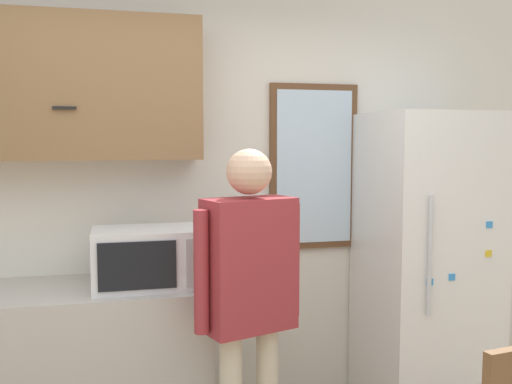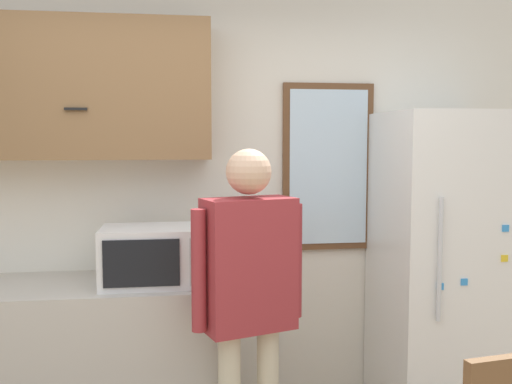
{
  "view_description": "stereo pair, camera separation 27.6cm",
  "coord_description": "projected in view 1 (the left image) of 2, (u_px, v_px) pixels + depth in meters",
  "views": [
    {
      "loc": [
        -0.43,
        -1.72,
        1.7
      ],
      "look_at": [
        0.23,
        0.95,
        1.46
      ],
      "focal_mm": 40.0,
      "sensor_mm": 36.0,
      "label": 1
    },
    {
      "loc": [
        -0.16,
        -1.77,
        1.7
      ],
      "look_at": [
        0.23,
        0.95,
        1.46
      ],
      "focal_mm": 40.0,
      "sensor_mm": 36.0,
      "label": 2
    }
  ],
  "objects": [
    {
      "name": "window",
      "position": [
        313.0,
        167.0,
        3.63
      ],
      "size": [
        0.58,
        0.05,
        1.05
      ],
      "color": "brown"
    },
    {
      "name": "microwave",
      "position": [
        146.0,
        258.0,
        3.05
      ],
      "size": [
        0.55,
        0.4,
        0.31
      ],
      "color": "white",
      "rests_on": "counter"
    },
    {
      "name": "back_wall",
      "position": [
        189.0,
        199.0,
        3.5
      ],
      "size": [
        6.0,
        0.06,
        2.7
      ],
      "color": "silver",
      "rests_on": "ground_plane"
    },
    {
      "name": "refrigerator",
      "position": [
        425.0,
        267.0,
        3.49
      ],
      "size": [
        0.69,
        0.73,
        1.88
      ],
      "color": "white",
      "rests_on": "ground_plane"
    },
    {
      "name": "person",
      "position": [
        249.0,
        282.0,
        2.78
      ],
      "size": [
        0.56,
        0.34,
        1.67
      ],
      "rotation": [
        0.0,
        0.0,
        0.31
      ],
      "color": "beige",
      "rests_on": "ground_plane"
    }
  ]
}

